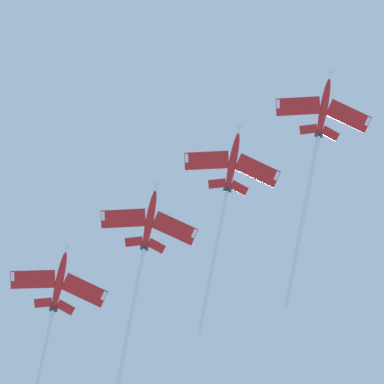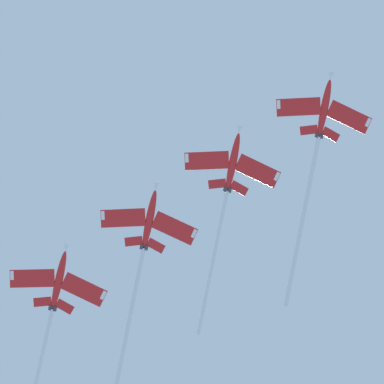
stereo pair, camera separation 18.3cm
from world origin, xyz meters
name	(u,v)px [view 2 (the right image)]	position (x,y,z in m)	size (l,w,h in m)	color
jet_lead	(316,150)	(29.63, -25.95, 161.41)	(44.27, 26.49, 9.62)	red
jet_second	(228,187)	(46.13, -15.55, 159.40)	(39.47, 24.02, 8.81)	red
jet_third	(142,256)	(67.36, -9.42, 155.70)	(43.34, 25.89, 9.70)	red
jet_fourth	(51,314)	(87.44, -1.30, 153.53)	(45.64, 25.99, 9.73)	red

